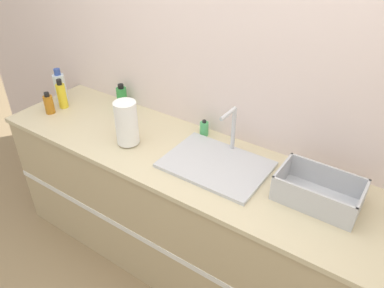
# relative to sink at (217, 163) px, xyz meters

# --- Properties ---
(wall_back) EXTENTS (4.87, 0.06, 2.60)m
(wall_back) POSITION_rel_sink_xyz_m (-0.22, 0.34, 0.38)
(wall_back) COLOR silver
(wall_back) RESTS_ON ground_plane
(counter_cabinet) EXTENTS (2.49, 0.68, 0.90)m
(counter_cabinet) POSITION_rel_sink_xyz_m (-0.22, -0.02, -0.47)
(counter_cabinet) COLOR tan
(counter_cabinet) RESTS_ON ground_plane
(sink) EXTENTS (0.57, 0.41, 0.29)m
(sink) POSITION_rel_sink_xyz_m (0.00, 0.00, 0.00)
(sink) COLOR silver
(sink) RESTS_ON counter_cabinet
(paper_towel_roll) EXTENTS (0.13, 0.13, 0.28)m
(paper_towel_roll) POSITION_rel_sink_xyz_m (-0.56, -0.11, 0.12)
(paper_towel_roll) COLOR #4C4C51
(paper_towel_roll) RESTS_ON counter_cabinet
(dish_rack) EXTENTS (0.40, 0.25, 0.14)m
(dish_rack) POSITION_rel_sink_xyz_m (0.56, 0.03, 0.03)
(dish_rack) COLOR #B7BABF
(dish_rack) RESTS_ON counter_cabinet
(bottle_clear) EXTENTS (0.08, 0.08, 0.25)m
(bottle_clear) POSITION_rel_sink_xyz_m (-1.35, 0.05, 0.09)
(bottle_clear) COLOR silver
(bottle_clear) RESTS_ON counter_cabinet
(bottle_yellow) EXTENTS (0.06, 0.06, 0.21)m
(bottle_yellow) POSITION_rel_sink_xyz_m (-1.26, -0.01, 0.08)
(bottle_yellow) COLOR yellow
(bottle_yellow) RESTS_ON counter_cabinet
(bottle_amber) EXTENTS (0.06, 0.06, 0.15)m
(bottle_amber) POSITION_rel_sink_xyz_m (-1.27, -0.12, 0.05)
(bottle_amber) COLOR #B26B19
(bottle_amber) RESTS_ON counter_cabinet
(bottle_green) EXTENTS (0.07, 0.07, 0.16)m
(bottle_green) POSITION_rel_sink_xyz_m (-0.93, 0.24, 0.05)
(bottle_green) COLOR #2D8C3D
(bottle_green) RESTS_ON counter_cabinet
(soap_dispenser) EXTENTS (0.05, 0.05, 0.10)m
(soap_dispenser) POSITION_rel_sink_xyz_m (-0.23, 0.23, 0.03)
(soap_dispenser) COLOR #4CB266
(soap_dispenser) RESTS_ON counter_cabinet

